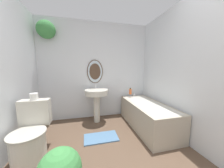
# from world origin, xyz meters

# --- Properties ---
(wall_back) EXTENTS (2.78, 0.37, 2.40)m
(wall_back) POSITION_xyz_m (-0.13, 2.44, 1.30)
(wall_back) COLOR silver
(wall_back) RESTS_ON ground_plane
(wall_right) EXTENTS (0.06, 2.54, 2.40)m
(wall_right) POSITION_xyz_m (1.36, 1.21, 1.20)
(wall_right) COLOR silver
(wall_right) RESTS_ON ground_plane
(toilet) EXTENTS (0.45, 0.60, 0.78)m
(toilet) POSITION_xyz_m (-1.05, 1.23, 0.31)
(toilet) COLOR beige
(toilet) RESTS_ON ground_plane
(pedestal_sink) EXTENTS (0.54, 0.54, 0.87)m
(pedestal_sink) POSITION_xyz_m (-0.04, 2.11, 0.60)
(pedestal_sink) COLOR beige
(pedestal_sink) RESTS_ON ground_plane
(bathtub) EXTENTS (0.65, 1.50, 0.60)m
(bathtub) POSITION_xyz_m (0.98, 1.62, 0.27)
(bathtub) COLOR #B2A893
(bathtub) RESTS_ON ground_plane
(shampoo_bottle) EXTENTS (0.07, 0.07, 0.16)m
(shampoo_bottle) POSITION_xyz_m (0.85, 2.21, 0.68)
(shampoo_bottle) COLOR #DB6633
(shampoo_bottle) RESTS_ON bathtub
(bath_mat) EXTENTS (0.61, 0.34, 0.02)m
(bath_mat) POSITION_xyz_m (-0.04, 1.44, 0.01)
(bath_mat) COLOR #4C7093
(bath_mat) RESTS_ON ground_plane
(toilet_paper_roll) EXTENTS (0.11, 0.11, 0.10)m
(toilet_paper_roll) POSITION_xyz_m (-1.05, 1.44, 0.83)
(toilet_paper_roll) COLOR white
(toilet_paper_roll) RESTS_ON toilet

